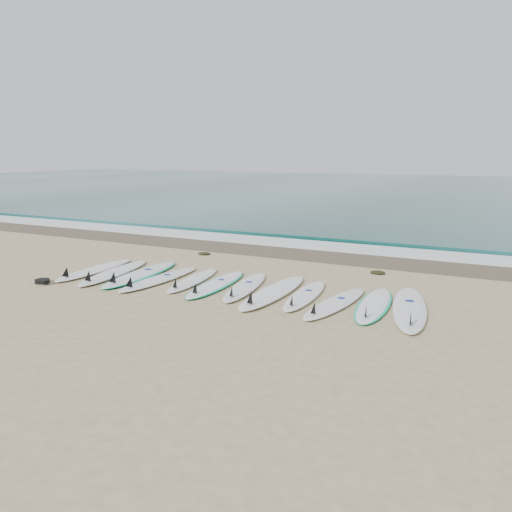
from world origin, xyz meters
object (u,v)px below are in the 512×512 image
at_px(surfboard_0, 94,270).
at_px(surfboard_6, 245,287).
at_px(surfboard_11, 410,308).
at_px(leash_coil, 43,281).

xyz_separation_m(surfboard_0, surfboard_6, (4.01, 0.24, -0.00)).
bearing_deg(surfboard_0, surfboard_6, 0.30).
xyz_separation_m(surfboard_11, leash_coil, (-7.64, -1.51, -0.02)).
bearing_deg(leash_coil, surfboard_6, 19.80).
distance_m(surfboard_0, surfboard_6, 4.01).
bearing_deg(surfboard_6, surfboard_0, 173.53).
bearing_deg(leash_coil, surfboard_11, 11.16).
distance_m(surfboard_11, leash_coil, 7.79).
distance_m(surfboard_0, surfboard_11, 7.41).
relative_size(surfboard_0, surfboard_11, 0.90).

